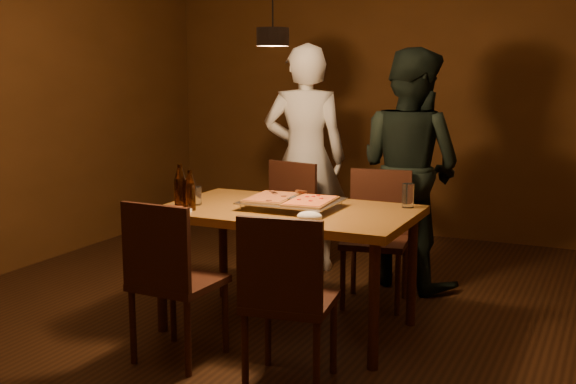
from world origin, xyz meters
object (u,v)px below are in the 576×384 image
at_px(diner_white, 305,158).
at_px(beer_bottle_a, 180,187).
at_px(dining_table, 288,220).
at_px(chair_near_left, 169,267).
at_px(pizza_tray, 292,204).
at_px(beer_bottle_b, 190,190).
at_px(plate_slice, 171,210).
at_px(chair_far_right, 378,224).
at_px(diner_dark, 410,168).
at_px(pendant_lamp, 273,35).
at_px(chair_far_left, 284,212).
at_px(chair_near_right, 286,286).

bearing_deg(diner_white, beer_bottle_a, 67.49).
bearing_deg(diner_white, dining_table, 91.03).
distance_m(chair_near_left, pizza_tray, 0.89).
distance_m(dining_table, beer_bottle_b, 0.61).
xyz_separation_m(beer_bottle_b, plate_slice, (-0.08, -0.08, -0.11)).
height_order(chair_far_right, diner_dark, diner_dark).
relative_size(beer_bottle_b, pendant_lamp, 0.22).
xyz_separation_m(dining_table, plate_slice, (-0.58, -0.37, 0.08)).
distance_m(beer_bottle_a, diner_dark, 1.80).
bearing_deg(beer_bottle_b, chair_far_right, 51.32).
xyz_separation_m(beer_bottle_a, diner_dark, (0.97, 1.51, -0.02)).
bearing_deg(diner_dark, chair_far_left, 46.44).
distance_m(chair_far_right, beer_bottle_b, 1.36).
distance_m(dining_table, pizza_tray, 0.10).
bearing_deg(chair_near_left, diner_white, 95.65).
xyz_separation_m(dining_table, chair_far_right, (0.32, 0.74, -0.14)).
xyz_separation_m(chair_far_left, beer_bottle_a, (-0.14, -1.14, 0.35)).
height_order(beer_bottle_b, diner_white, diner_white).
relative_size(dining_table, beer_bottle_b, 6.27).
xyz_separation_m(chair_near_right, diner_dark, (0.05, 2.01, 0.32)).
height_order(chair_far_right, diner_white, diner_white).
height_order(chair_far_left, beer_bottle_b, beer_bottle_b).
distance_m(dining_table, plate_slice, 0.70).
bearing_deg(plate_slice, beer_bottle_b, 42.92).
height_order(chair_near_right, diner_dark, diner_dark).
xyz_separation_m(chair_near_left, chair_near_right, (0.70, -0.03, 0.00)).
relative_size(chair_far_left, chair_far_right, 1.02).
xyz_separation_m(diner_dark, pendant_lamp, (-0.40, -1.42, 0.90)).
distance_m(diner_white, pendant_lamp, 1.79).
height_order(dining_table, chair_near_right, chair_near_right).
bearing_deg(chair_far_right, chair_near_right, 82.65).
bearing_deg(pendant_lamp, dining_table, 90.17).
bearing_deg(pizza_tray, chair_near_right, -63.46).
xyz_separation_m(chair_far_left, pizza_tray, (0.44, -0.83, 0.24)).
height_order(chair_near_left, beer_bottle_a, beer_bottle_a).
height_order(chair_far_left, pendant_lamp, pendant_lamp).
distance_m(pizza_tray, plate_slice, 0.71).
distance_m(beer_bottle_a, beer_bottle_b, 0.07).
bearing_deg(diner_white, chair_near_left, 74.63).
distance_m(chair_near_right, beer_bottle_a, 1.11).
bearing_deg(pizza_tray, chair_far_right, 70.70).
relative_size(diner_dark, pendant_lamp, 1.57).
relative_size(beer_bottle_b, plate_slice, 0.99).
bearing_deg(chair_near_left, diner_dark, 71.74).
bearing_deg(plate_slice, dining_table, 32.23).
bearing_deg(plate_slice, chair_far_left, 82.57).
height_order(pizza_tray, pendant_lamp, pendant_lamp).
relative_size(chair_near_right, pendant_lamp, 0.44).
xyz_separation_m(beer_bottle_a, diner_white, (0.11, 1.58, -0.00)).
xyz_separation_m(dining_table, chair_near_right, (0.36, -0.79, -0.14)).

